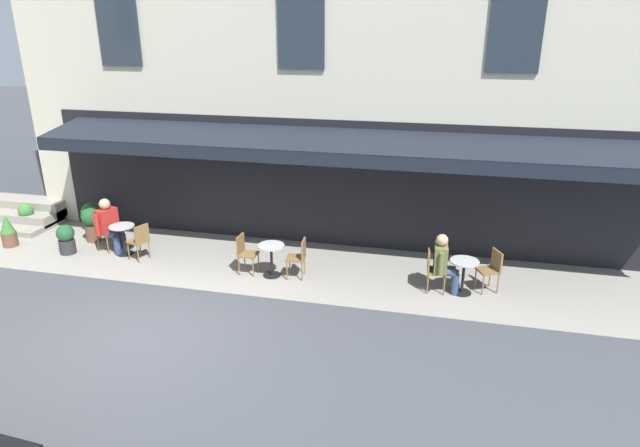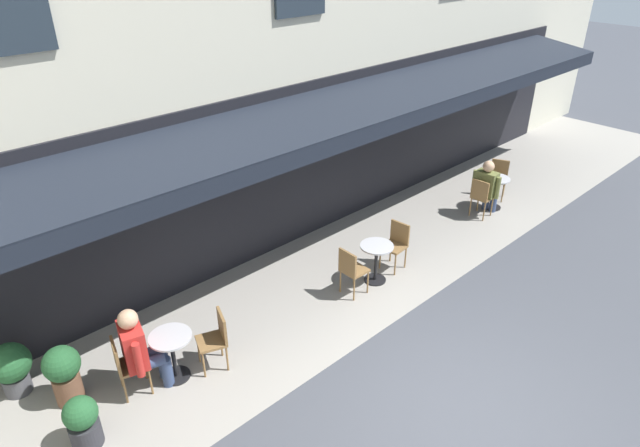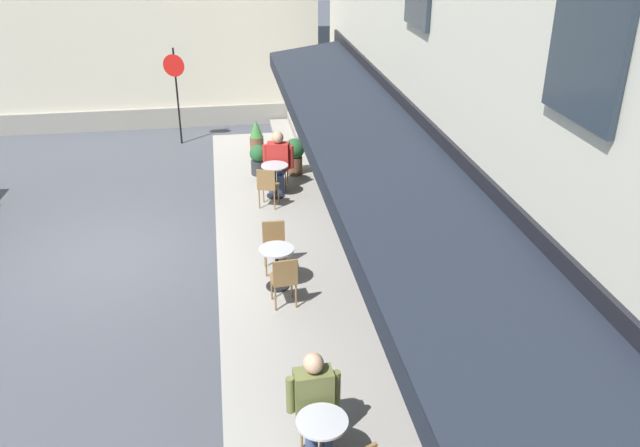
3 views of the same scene
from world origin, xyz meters
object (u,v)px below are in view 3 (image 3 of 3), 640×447
object	(u,v)px
cafe_chair_wicker_by_window	(311,397)
cafe_chair_wicker_facing_street	(279,164)
potted_plant_entrance_left	(256,136)
potted_plant_entrance_right	(295,154)
seated_companion_in_red	(278,160)
cafe_table_near_entrance	(322,438)
cafe_table_streetside	(277,262)
cafe_chair_wicker_back_row	(267,184)
seated_patron_in_olive	(315,400)
potted_plant_mid_terrace	(319,149)
cafe_table_mid_terrace	(275,176)
potted_plant_under_sign	(259,159)
cafe_chair_wicker_kerbside	(274,242)
no_parking_sign	(175,79)
potted_plant_by_steps	(302,129)
cafe_chair_wicker_corner_left	(284,278)

from	to	relation	value
cafe_chair_wicker_by_window	cafe_chair_wicker_facing_street	distance (m)	8.07
potted_plant_entrance_left	potted_plant_entrance_right	bearing A→B (deg)	-156.95
cafe_chair_wicker_by_window	seated_companion_in_red	size ratio (longest dim) A/B	0.67
cafe_table_near_entrance	cafe_table_streetside	world-z (taller)	same
cafe_chair_wicker_back_row	seated_patron_in_olive	xyz separation A→B (m)	(-7.07, 0.03, 0.15)
seated_companion_in_red	potted_plant_mid_terrace	bearing A→B (deg)	-40.68
cafe_table_mid_terrace	potted_plant_under_sign	world-z (taller)	cafe_table_mid_terrace
cafe_table_mid_terrace	cafe_chair_wicker_kerbside	xyz separation A→B (m)	(-3.28, 0.32, 0.06)
cafe_chair_wicker_facing_street	no_parking_sign	world-z (taller)	no_parking_sign
seated_companion_in_red	potted_plant_by_steps	size ratio (longest dim) A/B	2.00
cafe_chair_wicker_kerbside	potted_plant_by_steps	size ratio (longest dim) A/B	1.33
no_parking_sign	seated_patron_in_olive	bearing A→B (deg)	-170.45
cafe_chair_wicker_back_row	potted_plant_entrance_left	distance (m)	3.74
cafe_chair_wicker_corner_left	potted_plant_entrance_right	xyz separation A→B (m)	(5.82, -0.88, -0.04)
cafe_chair_wicker_by_window	potted_plant_mid_terrace	xyz separation A→B (m)	(9.19, -1.53, -0.10)
cafe_chair_wicker_corner_left	cafe_table_mid_terrace	bearing A→B (deg)	-3.53
cafe_chair_wicker_kerbside	potted_plant_entrance_right	size ratio (longest dim) A/B	1.01
cafe_chair_wicker_kerbside	potted_plant_by_steps	bearing A→B (deg)	-11.41
cafe_chair_wicker_back_row	seated_companion_in_red	bearing A→B (deg)	-18.06
cafe_chair_wicker_kerbside	potted_plant_mid_terrace	distance (m)	5.27
potted_plant_entrance_left	potted_plant_entrance_right	xyz separation A→B (m)	(-1.87, -0.79, 0.10)
cafe_table_mid_terrace	cafe_chair_wicker_corner_left	bearing A→B (deg)	176.47
no_parking_sign	potted_plant_by_steps	size ratio (longest dim) A/B	3.81
cafe_table_streetside	cafe_chair_wicker_kerbside	distance (m)	0.63
cafe_table_streetside	potted_plant_entrance_left	distance (m)	7.06
cafe_table_streetside	no_parking_sign	distance (m)	8.26
cafe_table_mid_terrace	cafe_chair_wicker_back_row	xyz separation A→B (m)	(-0.59, 0.22, 0.06)
potted_plant_entrance_left	potted_plant_under_sign	bearing A→B (deg)	177.71
seated_companion_in_red	cafe_chair_wicker_facing_street	bearing A→B (deg)	-15.01
no_parking_sign	potted_plant_by_steps	world-z (taller)	no_parking_sign
seated_patron_in_olive	potted_plant_mid_terrace	world-z (taller)	seated_patron_in_olive
cafe_chair_wicker_facing_street	cafe_chair_wicker_corner_left	size ratio (longest dim) A/B	1.00
cafe_chair_wicker_back_row	seated_companion_in_red	distance (m)	1.06
cafe_chair_wicker_back_row	potted_plant_entrance_left	bearing A→B (deg)	-0.31
cafe_table_near_entrance	potted_plant_entrance_right	bearing A→B (deg)	-5.05
cafe_chair_wicker_facing_street	potted_plant_mid_terrace	world-z (taller)	cafe_chair_wicker_facing_street
cafe_chair_wicker_back_row	cafe_table_streetside	distance (m)	3.32
seated_companion_in_red	cafe_table_near_entrance	bearing A→B (deg)	177.73
cafe_chair_wicker_back_row	seated_patron_in_olive	distance (m)	7.07
seated_companion_in_red	potted_plant_entrance_right	world-z (taller)	seated_companion_in_red
cafe_chair_wicker_kerbside	cafe_chair_wicker_corner_left	distance (m)	1.26
cafe_table_near_entrance	cafe_chair_wicker_facing_street	xyz separation A→B (m)	(8.69, -0.39, 0.06)
cafe_chair_wicker_facing_street	cafe_table_mid_terrace	bearing A→B (deg)	164.99
potted_plant_by_steps	potted_plant_entrance_left	size ratio (longest dim) A/B	0.81
cafe_table_mid_terrace	seated_patron_in_olive	world-z (taller)	seated_patron_in_olive
cafe_table_near_entrance	cafe_chair_wicker_back_row	size ratio (longest dim) A/B	0.82
cafe_chair_wicker_kerbside	seated_companion_in_red	bearing A→B (deg)	-6.69
cafe_table_near_entrance	cafe_table_streetside	xyz separation A→B (m)	(4.17, 0.11, 0.00)
cafe_table_near_entrance	cafe_chair_wicker_by_window	world-z (taller)	cafe_chair_wicker_by_window
seated_companion_in_red	potted_plant_under_sign	bearing A→B (deg)	20.38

